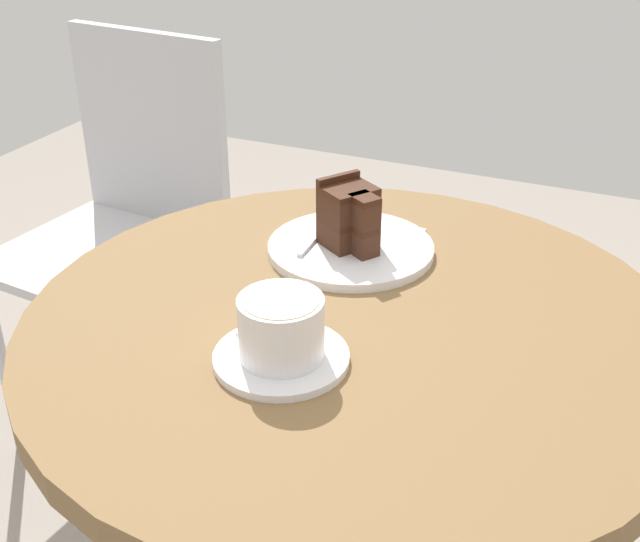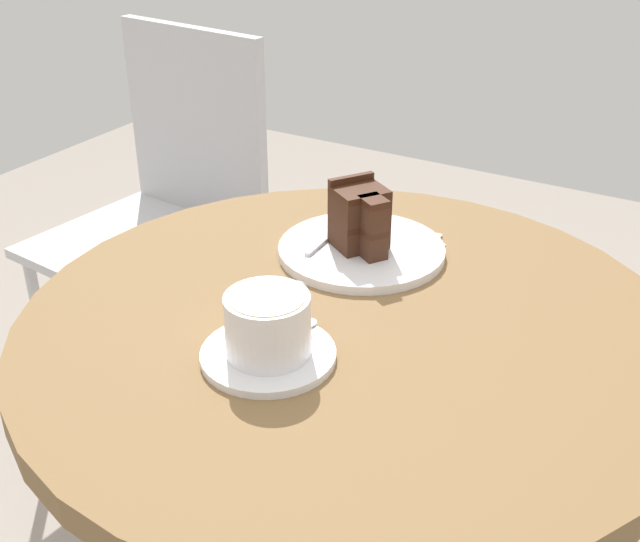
% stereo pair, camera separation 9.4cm
% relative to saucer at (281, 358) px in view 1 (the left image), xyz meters
% --- Properties ---
extents(cafe_table, '(0.77, 0.77, 0.68)m').
position_rel_saucer_xyz_m(cafe_table, '(0.12, -0.03, -0.12)').
color(cafe_table, brown).
rests_on(cafe_table, ground).
extents(saucer, '(0.14, 0.14, 0.01)m').
position_rel_saucer_xyz_m(saucer, '(0.00, 0.00, 0.00)').
color(saucer, white).
rests_on(saucer, cafe_table).
extents(coffee_cup, '(0.12, 0.09, 0.07)m').
position_rel_saucer_xyz_m(coffee_cup, '(0.00, -0.00, 0.04)').
color(coffee_cup, white).
rests_on(coffee_cup, saucer).
extents(teaspoon, '(0.07, 0.08, 0.00)m').
position_rel_saucer_xyz_m(teaspoon, '(0.05, 0.01, 0.01)').
color(teaspoon, silver).
rests_on(teaspoon, saucer).
extents(cake_plate, '(0.22, 0.22, 0.01)m').
position_rel_saucer_xyz_m(cake_plate, '(0.26, 0.03, 0.00)').
color(cake_plate, white).
rests_on(cake_plate, cafe_table).
extents(cake_slice, '(0.08, 0.09, 0.09)m').
position_rel_saucer_xyz_m(cake_slice, '(0.26, 0.03, 0.05)').
color(cake_slice, '#422619').
rests_on(cake_slice, cake_plate).
extents(fork, '(0.16, 0.02, 0.00)m').
position_rel_saucer_xyz_m(fork, '(0.30, 0.08, 0.01)').
color(fork, silver).
rests_on(fork, cake_plate).
extents(napkin, '(0.17, 0.16, 0.00)m').
position_rel_saucer_xyz_m(napkin, '(0.28, 0.02, -0.00)').
color(napkin, silver).
rests_on(napkin, cafe_table).
extents(cafe_chair, '(0.42, 0.42, 0.85)m').
position_rel_saucer_xyz_m(cafe_chair, '(0.58, 0.63, -0.18)').
color(cafe_chair, '#BCBCC1').
rests_on(cafe_chair, ground).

